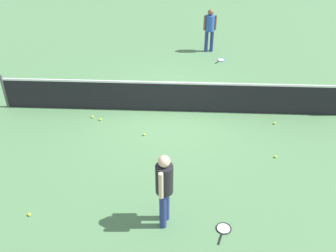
# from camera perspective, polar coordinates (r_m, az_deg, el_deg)

# --- Properties ---
(ground_plane) EXTENTS (40.00, 40.00, 0.00)m
(ground_plane) POSITION_cam_1_polar(r_m,az_deg,el_deg) (11.45, 0.35, 2.31)
(ground_plane) COLOR #4C7A4C
(court_net) EXTENTS (10.09, 0.09, 1.07)m
(court_net) POSITION_cam_1_polar(r_m,az_deg,el_deg) (11.20, 0.36, 4.51)
(court_net) COLOR #4C4C51
(court_net) RESTS_ON ground_plane
(player_near_side) EXTENTS (0.41, 0.53, 1.70)m
(player_near_side) POSITION_cam_1_polar(r_m,az_deg,el_deg) (7.26, -0.56, -8.91)
(player_near_side) COLOR navy
(player_near_side) RESTS_ON ground_plane
(player_far_side) EXTENTS (0.53, 0.38, 1.70)m
(player_far_side) POSITION_cam_1_polar(r_m,az_deg,el_deg) (15.45, 6.34, 14.64)
(player_far_side) COLOR navy
(player_far_side) RESTS_ON ground_plane
(tennis_racket_near_player) EXTENTS (0.40, 0.61, 0.03)m
(tennis_racket_near_player) POSITION_cam_1_polar(r_m,az_deg,el_deg) (7.90, 8.35, -15.18)
(tennis_racket_near_player) COLOR black
(tennis_racket_near_player) RESTS_ON ground_plane
(tennis_racket_far_player) EXTENTS (0.47, 0.58, 0.03)m
(tennis_racket_far_player) POSITION_cam_1_polar(r_m,az_deg,el_deg) (14.98, 7.97, 9.84)
(tennis_racket_far_player) COLOR blue
(tennis_racket_far_player) RESTS_ON ground_plane
(tennis_ball_near_player) EXTENTS (0.07, 0.07, 0.07)m
(tennis_ball_near_player) POSITION_cam_1_polar(r_m,az_deg,el_deg) (10.34, -3.62, -1.26)
(tennis_ball_near_player) COLOR #C6E033
(tennis_ball_near_player) RESTS_ON ground_plane
(tennis_ball_by_net) EXTENTS (0.07, 0.07, 0.07)m
(tennis_ball_by_net) POSITION_cam_1_polar(r_m,az_deg,el_deg) (11.14, -10.15, 0.98)
(tennis_ball_by_net) COLOR #C6E033
(tennis_ball_by_net) RESTS_ON ground_plane
(tennis_ball_midcourt) EXTENTS (0.07, 0.07, 0.07)m
(tennis_ball_midcourt) POSITION_cam_1_polar(r_m,az_deg,el_deg) (9.90, 15.94, -4.46)
(tennis_ball_midcourt) COLOR #C6E033
(tennis_ball_midcourt) RESTS_ON ground_plane
(tennis_ball_baseline) EXTENTS (0.07, 0.07, 0.07)m
(tennis_ball_baseline) POSITION_cam_1_polar(r_m,az_deg,el_deg) (8.57, -20.20, -12.43)
(tennis_ball_baseline) COLOR #C6E033
(tennis_ball_baseline) RESTS_ON ground_plane
(tennis_ball_stray_left) EXTENTS (0.07, 0.07, 0.07)m
(tennis_ball_stray_left) POSITION_cam_1_polar(r_m,az_deg,el_deg) (11.30, -11.33, 1.36)
(tennis_ball_stray_left) COLOR #C6E033
(tennis_ball_stray_left) RESTS_ON ground_plane
(tennis_ball_stray_right) EXTENTS (0.07, 0.07, 0.07)m
(tennis_ball_stray_right) POSITION_cam_1_polar(r_m,az_deg,el_deg) (11.22, 15.81, 0.41)
(tennis_ball_stray_right) COLOR #C6E033
(tennis_ball_stray_right) RESTS_ON ground_plane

